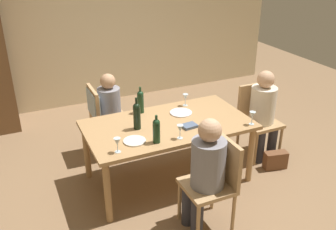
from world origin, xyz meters
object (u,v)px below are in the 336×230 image
at_px(chair_right_end, 257,115).
at_px(wine_glass_near_right, 180,129).
at_px(dining_table, 168,129).
at_px(person_man_guest, 264,109).
at_px(chair_near, 215,178).
at_px(chair_far_left, 100,112).
at_px(wine_bottle_short_olive, 156,130).
at_px(person_man_bearded, 112,107).
at_px(wine_glass_near_left, 252,115).
at_px(wine_bottle_tall_green, 140,101).
at_px(dinner_plate_host, 181,113).
at_px(handbag, 275,160).
at_px(wine_bottle_dark_red, 137,115).
at_px(wine_glass_far, 185,97).
at_px(dinner_plate_guest_left, 135,141).
at_px(person_woman_host, 205,168).
at_px(wine_glass_centre, 117,142).

height_order(chair_right_end, wine_glass_near_right, chair_right_end).
bearing_deg(dining_table, person_man_guest, -1.15).
distance_m(dining_table, chair_near, 0.89).
bearing_deg(chair_near, dining_table, 5.69).
relative_size(chair_far_left, wine_bottle_short_olive, 3.12).
height_order(dining_table, wine_bottle_short_olive, wine_bottle_short_olive).
bearing_deg(wine_glass_near_right, chair_right_end, 18.75).
relative_size(person_man_bearded, wine_glass_near_left, 7.26).
relative_size(person_man_guest, wine_bottle_tall_green, 3.64).
relative_size(wine_bottle_short_olive, dinner_plate_host, 1.15).
bearing_deg(handbag, person_man_bearded, 143.75).
relative_size(wine_bottle_dark_red, wine_glass_far, 2.39).
height_order(chair_far_left, dinner_plate_guest_left, chair_far_left).
bearing_deg(dinner_plate_host, person_man_guest, -10.96).
height_order(chair_near, person_woman_host, person_woman_host).
bearing_deg(wine_glass_near_right, wine_bottle_short_olive, 174.63).
height_order(person_woman_host, wine_glass_near_left, person_woman_host).
relative_size(person_man_bearded, wine_bottle_tall_green, 3.43).
xyz_separation_m(wine_glass_far, handbag, (0.89, -0.70, -0.72)).
distance_m(dining_table, dinner_plate_guest_left, 0.54).
xyz_separation_m(person_woman_host, handbag, (1.31, 0.53, -0.56)).
xyz_separation_m(chair_right_end, wine_glass_near_left, (-0.47, -0.49, 0.30)).
bearing_deg(wine_bottle_dark_red, wine_bottle_tall_green, 63.88).
relative_size(person_man_bearded, dinner_plate_host, 4.21).
bearing_deg(wine_bottle_short_olive, person_woman_host, -64.69).
bearing_deg(person_man_bearded, wine_glass_near_left, 43.27).
bearing_deg(chair_near, person_man_bearded, 15.03).
bearing_deg(wine_glass_near_right, chair_far_left, 112.03).
height_order(dining_table, wine_glass_far, wine_glass_far).
xyz_separation_m(chair_far_left, person_woman_host, (0.51, -1.75, 0.07)).
xyz_separation_m(chair_right_end, dinner_plate_host, (-1.04, 0.09, 0.20)).
distance_m(chair_far_left, wine_bottle_tall_green, 0.66).
bearing_deg(wine_glass_centre, wine_bottle_dark_red, 48.18).
bearing_deg(dinner_plate_host, wine_bottle_short_olive, -135.73).
distance_m(wine_bottle_dark_red, wine_glass_centre, 0.51).
xyz_separation_m(dining_table, dinner_plate_host, (0.25, 0.18, 0.08)).
relative_size(chair_near, handbag, 3.29).
height_order(person_man_guest, wine_glass_near_left, person_man_guest).
height_order(dining_table, dinner_plate_guest_left, dinner_plate_guest_left).
distance_m(chair_right_end, dinner_plate_guest_left, 1.80).
relative_size(chair_right_end, wine_glass_centre, 6.17).
bearing_deg(chair_right_end, person_woman_host, 36.23).
bearing_deg(wine_glass_near_left, wine_glass_centre, 178.23).
bearing_deg(person_man_guest, wine_bottle_dark_red, -1.66).
distance_m(wine_bottle_tall_green, wine_bottle_dark_red, 0.41).
bearing_deg(wine_bottle_tall_green, wine_glass_centre, -124.79).
xyz_separation_m(wine_bottle_tall_green, wine_glass_far, (0.56, -0.04, -0.04)).
height_order(person_man_guest, wine_bottle_short_olive, person_man_guest).
bearing_deg(wine_glass_centre, chair_right_end, 12.66).
bearing_deg(chair_far_left, dining_table, 31.30).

